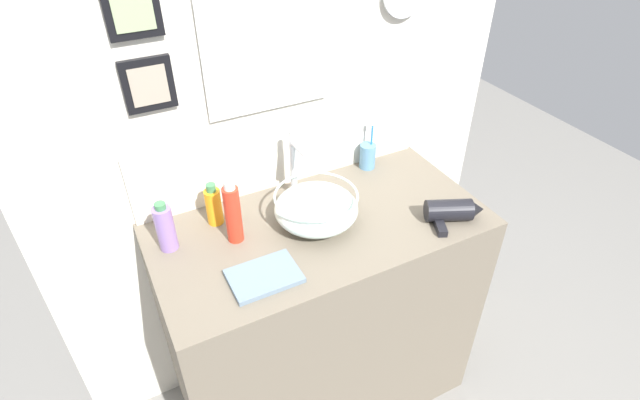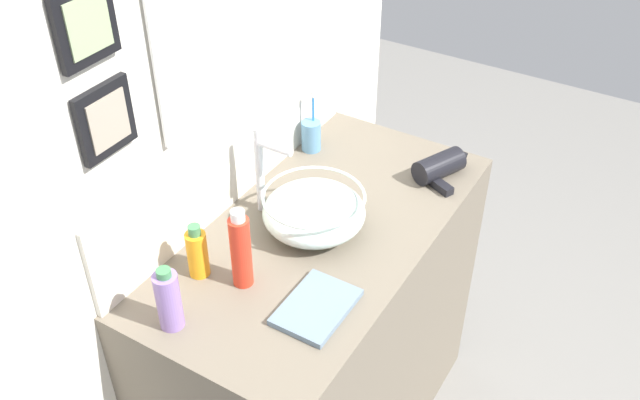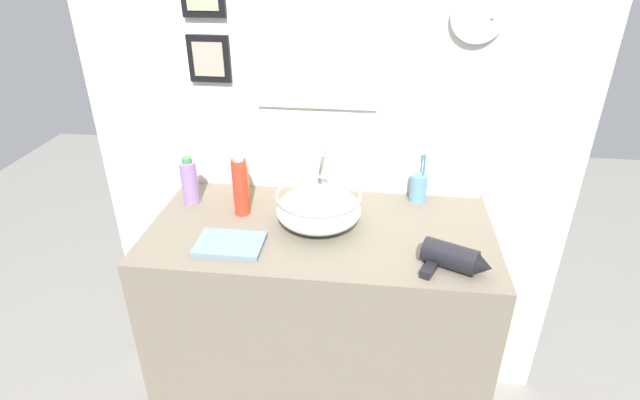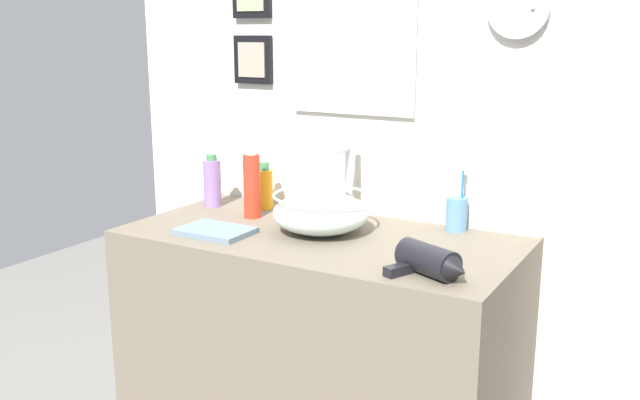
# 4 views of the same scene
# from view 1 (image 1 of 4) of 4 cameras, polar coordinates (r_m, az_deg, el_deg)

# --- Properties ---
(ground_plane) EXTENTS (6.00, 6.00, 0.00)m
(ground_plane) POSITION_cam_1_polar(r_m,az_deg,el_deg) (2.38, 0.06, -20.40)
(ground_plane) COLOR gray
(vanity_counter) EXTENTS (1.12, 0.57, 0.93)m
(vanity_counter) POSITION_cam_1_polar(r_m,az_deg,el_deg) (2.00, 0.07, -13.11)
(vanity_counter) COLOR #6B6051
(vanity_counter) RESTS_ON ground
(back_panel) EXTENTS (1.79, 0.09, 2.34)m
(back_panel) POSITION_cam_1_polar(r_m,az_deg,el_deg) (1.78, -4.68, 8.97)
(back_panel) COLOR silver
(back_panel) RESTS_ON ground
(glass_bowl_sink) EXTENTS (0.28, 0.28, 0.11)m
(glass_bowl_sink) POSITION_cam_1_polar(r_m,az_deg,el_deg) (1.65, -0.44, -0.90)
(glass_bowl_sink) COLOR silver
(glass_bowl_sink) RESTS_ON vanity_counter
(faucet) EXTENTS (0.02, 0.12, 0.26)m
(faucet) POSITION_cam_1_polar(r_m,az_deg,el_deg) (1.71, -2.91, 4.43)
(faucet) COLOR silver
(faucet) RESTS_ON vanity_counter
(hair_drier) EXTENTS (0.21, 0.14, 0.07)m
(hair_drier) POSITION_cam_1_polar(r_m,az_deg,el_deg) (1.73, 14.94, -1.22)
(hair_drier) COLOR black
(hair_drier) RESTS_ON vanity_counter
(toothbrush_cup) EXTENTS (0.06, 0.06, 0.20)m
(toothbrush_cup) POSITION_cam_1_polar(r_m,az_deg,el_deg) (1.94, 5.47, 5.06)
(toothbrush_cup) COLOR #598CB2
(toothbrush_cup) RESTS_ON vanity_counter
(lotion_bottle) EXTENTS (0.06, 0.06, 0.17)m
(lotion_bottle) POSITION_cam_1_polar(r_m,az_deg,el_deg) (1.61, -17.27, -3.03)
(lotion_bottle) COLOR #8C6BB2
(lotion_bottle) RESTS_ON vanity_counter
(spray_bottle) EXTENTS (0.05, 0.05, 0.23)m
(spray_bottle) POSITION_cam_1_polar(r_m,az_deg,el_deg) (1.57, -9.93, -1.49)
(spray_bottle) COLOR red
(spray_bottle) RESTS_ON vanity_counter
(shampoo_bottle) EXTENTS (0.05, 0.05, 0.15)m
(shampoo_bottle) POSITION_cam_1_polar(r_m,az_deg,el_deg) (1.68, -12.05, -0.63)
(shampoo_bottle) COLOR orange
(shampoo_bottle) RESTS_ON vanity_counter
(hand_towel) EXTENTS (0.21, 0.15, 0.02)m
(hand_towel) POSITION_cam_1_polar(r_m,az_deg,el_deg) (1.49, -6.40, -8.64)
(hand_towel) COLOR slate
(hand_towel) RESTS_ON vanity_counter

